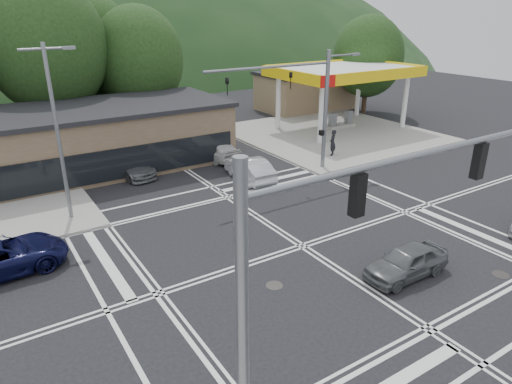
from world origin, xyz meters
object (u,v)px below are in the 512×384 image
car_grey_center (406,262)px  car_queue_a (250,169)px  pedestrian (333,143)px  car_northbound (130,166)px  car_queue_b (214,149)px

car_grey_center → car_queue_a: size_ratio=0.85×
car_grey_center → pedestrian: (8.48, 14.17, 0.46)m
car_northbound → pedestrian: bearing=-26.1°
car_queue_b → pedestrian: 8.83m
car_grey_center → car_northbound: bearing=-162.3°
car_northbound → pedestrian: (14.09, -4.21, 0.46)m
car_grey_center → car_queue_a: car_queue_a is taller
car_queue_a → car_queue_b: (0.15, 5.18, 0.05)m
car_grey_center → pedestrian: size_ratio=2.01×
car_northbound → car_grey_center: bearing=-82.5°
pedestrian → car_queue_b: bearing=-69.8°
car_grey_center → car_queue_b: bearing=178.2°
car_queue_a → pedestrian: (7.82, 0.82, 0.36)m
car_queue_b → pedestrian: size_ratio=2.44×
car_queue_a → car_queue_b: bearing=-87.4°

